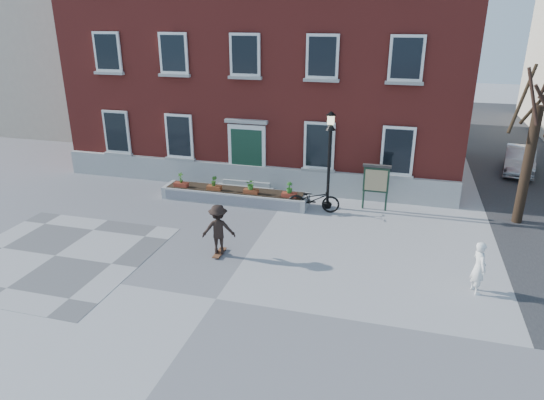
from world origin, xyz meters
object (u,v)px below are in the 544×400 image
(notice_board, at_px, (376,180))
(skateboarder, at_px, (218,229))
(bicycle, at_px, (314,199))
(parked_car, at_px, (520,160))
(lamp_post, at_px, (330,147))
(bystander, at_px, (479,268))

(notice_board, height_order, skateboarder, notice_board)
(bicycle, relative_size, skateboarder, 1.18)
(skateboarder, bearing_deg, parked_car, 47.83)
(bicycle, relative_size, lamp_post, 0.52)
(lamp_post, bearing_deg, skateboarder, -118.49)
(parked_car, distance_m, bystander, 12.91)
(lamp_post, height_order, notice_board, lamp_post)
(notice_board, bearing_deg, lamp_post, -170.98)
(parked_car, height_order, lamp_post, lamp_post)
(bicycle, distance_m, notice_board, 2.58)
(bystander, relative_size, lamp_post, 0.39)
(parked_car, bearing_deg, lamp_post, -129.11)
(bystander, xyz_separation_m, skateboarder, (-7.80, 0.22, 0.13))
(bicycle, xyz_separation_m, lamp_post, (0.46, 0.60, 2.00))
(bicycle, height_order, notice_board, notice_board)
(lamp_post, bearing_deg, parked_car, 40.82)
(bystander, height_order, lamp_post, lamp_post)
(lamp_post, bearing_deg, notice_board, 9.02)
(bicycle, height_order, bystander, bystander)
(lamp_post, relative_size, notice_board, 2.10)
(parked_car, distance_m, notice_board, 9.55)
(bicycle, distance_m, bystander, 7.23)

